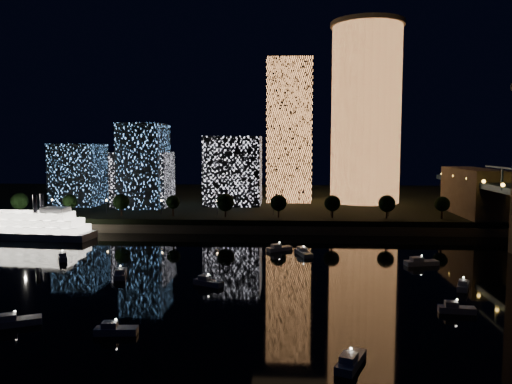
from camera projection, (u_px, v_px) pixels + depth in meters
ground at (321, 307)px, 99.29m from camera, size 520.00×520.00×0.00m
far_bank at (300, 202)px, 258.04m from camera, size 420.00×160.00×5.00m
seawall at (306, 230)px, 180.63m from camera, size 420.00×6.00×3.00m
tower_cylindrical at (366, 113)px, 233.28m from camera, size 34.00×34.00×83.37m
tower_rectangular at (289, 131)px, 239.15m from camera, size 21.13×21.13×67.24m
midrise_blocks at (157, 172)px, 222.71m from camera, size 91.83×32.91×36.29m
riverboat at (17, 226)px, 172.36m from camera, size 53.22×15.34×15.81m
motorboats at (289, 283)px, 113.02m from camera, size 134.65×86.22×2.78m
esplanade_trees at (222, 202)px, 187.63m from camera, size 166.04×6.66×8.83m
street_lamps at (217, 204)px, 193.90m from camera, size 132.70×0.70×5.65m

